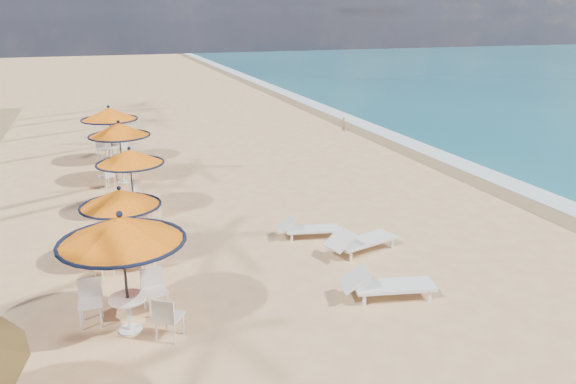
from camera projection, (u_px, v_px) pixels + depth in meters
The scene contains 12 objects.
ground at pixel (359, 287), 13.59m from camera, with size 160.00×160.00×0.00m, color tan.
foam_strip at pixel (447, 158), 25.48m from camera, with size 1.20×140.00×0.04m, color white.
wetsand_band at pixel (429, 160), 25.20m from camera, with size 1.40×140.00×0.02m, color olive.
station_0 at pixel (124, 244), 11.19m from camera, with size 2.55×2.55×2.66m.
station_1 at pixel (119, 208), 14.30m from camera, with size 2.07×2.07×2.16m.
station_2 at pixel (131, 165), 17.98m from camera, with size 2.18×2.26×2.27m.
station_3 at pixel (118, 137), 21.41m from camera, with size 2.35×2.42×2.45m.
station_4 at pixel (110, 120), 24.35m from camera, with size 2.43×2.43×2.53m.
lounger_near at pixel (385, 284), 12.94m from camera, with size 2.28×1.13×0.78m.
lounger_mid at pixel (359, 241), 15.41m from camera, with size 2.26×1.23×0.77m.
lounger_far at pixel (306, 228), 16.46m from camera, with size 1.94×0.96×0.67m.
person at pixel (344, 124), 31.10m from camera, with size 0.30×0.20×0.82m, color #916C4A.
Camera 1 is at (-5.65, -10.97, 6.37)m, focal length 35.00 mm.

